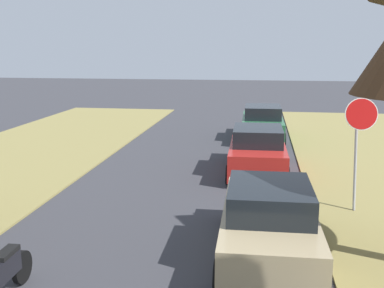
{
  "coord_description": "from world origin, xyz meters",
  "views": [
    {
      "loc": [
        2.17,
        -0.62,
        4.2
      ],
      "look_at": [
        0.43,
        11.1,
        1.71
      ],
      "focal_mm": 43.34,
      "sensor_mm": 36.0,
      "label": 1
    }
  ],
  "objects": [
    {
      "name": "parked_motorcycle",
      "position": [
        -1.99,
        5.86,
        0.48
      ],
      "size": [
        0.6,
        2.05,
        0.97
      ],
      "color": "black",
      "rests_on": "ground"
    },
    {
      "name": "stop_sign_far",
      "position": [
        4.65,
        11.28,
        2.17
      ],
      "size": [
        0.82,
        0.64,
        2.93
      ],
      "color": "#9EA0A5",
      "rests_on": "grass_verge_right"
    },
    {
      "name": "parked_sedan_red",
      "position": [
        2.12,
        14.91,
        0.72
      ],
      "size": [
        2.01,
        4.43,
        1.57
      ],
      "color": "red",
      "rests_on": "ground"
    },
    {
      "name": "parked_sedan_green",
      "position": [
        2.29,
        20.76,
        0.72
      ],
      "size": [
        2.01,
        4.43,
        1.57
      ],
      "color": "#28663D",
      "rests_on": "ground"
    },
    {
      "name": "parked_sedan_tan",
      "position": [
        2.4,
        8.33,
        0.72
      ],
      "size": [
        2.01,
        4.43,
        1.57
      ],
      "color": "tan",
      "rests_on": "ground"
    }
  ]
}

